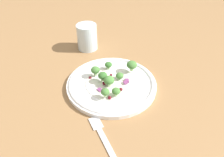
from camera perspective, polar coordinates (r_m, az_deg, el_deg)
name	(u,v)px	position (r cm, az deg, el deg)	size (l,w,h in cm)	color
ground_plane	(109,92)	(60.44, -0.74, -3.53)	(180.00, 180.00, 2.00)	olive
plate	(112,84)	(60.21, 0.00, -1.36)	(24.34, 24.34, 1.70)	white
dressing_pool	(112,83)	(59.92, 0.00, -1.04)	(14.12, 14.12, 0.20)	white
broccoli_floret_0	(103,76)	(58.75, -2.42, 0.70)	(2.48, 2.48, 2.51)	#9EC684
broccoli_floret_1	(95,70)	(60.85, -4.30, 2.15)	(2.49, 2.49, 2.53)	#8EB77A
broccoli_floret_2	(105,92)	(54.07, -1.76, -3.51)	(2.17, 2.17, 2.20)	#ADD18E
broccoli_floret_3	(107,80)	(57.79, -1.25, -0.43)	(2.82, 2.82, 2.86)	#ADD18E
broccoli_floret_4	(120,76)	(60.28, 1.99, 0.68)	(2.11, 2.11, 2.14)	#9EC684
broccoli_floret_5	(108,65)	(63.92, -0.94, 3.53)	(2.12, 2.12, 2.15)	#8EB77A
broccoli_floret_6	(132,65)	(62.38, 5.11, 3.45)	(2.95, 2.95, 2.99)	#ADD18E
broccoli_floret_7	(116,91)	(54.91, 1.05, -3.31)	(2.14, 2.14, 2.17)	#ADD18E
cranberry_0	(110,98)	(54.92, -0.60, -4.93)	(0.90, 0.90, 0.90)	maroon
cranberry_1	(111,75)	(61.10, -0.27, 0.92)	(0.75, 0.75, 0.75)	maroon
cranberry_2	(90,78)	(61.37, -5.63, 0.23)	(0.78, 0.78, 0.78)	maroon
cranberry_3	(121,89)	(56.75, 2.32, -2.80)	(0.89, 0.89, 0.89)	maroon
cranberry_4	(104,83)	(58.41, -2.04, -1.23)	(0.95, 0.95, 0.95)	#4C0A14
cranberry_5	(103,73)	(62.38, -2.43, 1.32)	(0.71, 0.71, 0.71)	maroon
onion_bit_0	(125,82)	(59.20, 3.43, -1.02)	(1.17, 0.95, 0.34)	#843D75
onion_bit_1	(100,90)	(57.38, -3.14, -2.96)	(1.07, 1.36, 0.37)	#843D75
onion_bit_2	(127,81)	(60.20, 3.81, -0.61)	(1.17, 1.39, 0.60)	#843D75
fork	(107,144)	(48.00, -1.31, -16.54)	(13.32, 15.42, 0.50)	silver
water_glass	(87,37)	(75.49, -6.43, 10.58)	(6.66, 6.66, 8.52)	silver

